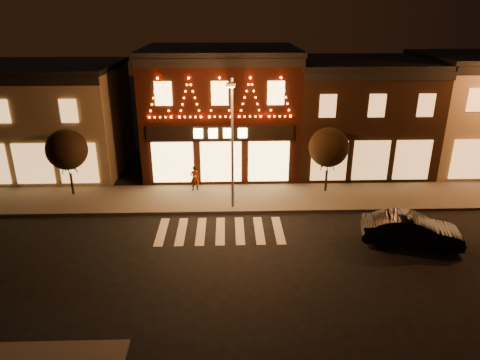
{
  "coord_description": "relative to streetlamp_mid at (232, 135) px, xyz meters",
  "views": [
    {
      "loc": [
        0.39,
        -15.99,
        10.68
      ],
      "look_at": [
        1.01,
        4.0,
        2.81
      ],
      "focal_mm": 32.71,
      "sensor_mm": 36.0,
      "label": 1
    }
  ],
  "objects": [
    {
      "name": "sidewalk_far",
      "position": [
        1.33,
        1.54,
        -4.32
      ],
      "size": [
        44.0,
        4.0,
        0.15
      ],
      "primitive_type": "cube",
      "color": "#47423D",
      "rests_on": "ground"
    },
    {
      "name": "building_pulp",
      "position": [
        -0.67,
        7.52,
        -0.23
      ],
      "size": [
        10.2,
        8.34,
        8.3
      ],
      "color": "black",
      "rests_on": "ground"
    },
    {
      "name": "dark_sedan",
      "position": [
        8.51,
        -4.11,
        -3.64
      ],
      "size": [
        4.88,
        2.58,
        1.53
      ],
      "primitive_type": "imported",
      "rotation": [
        0.0,
        0.0,
        1.35
      ],
      "color": "black",
      "rests_on": "ground"
    },
    {
      "name": "streetlamp_mid",
      "position": [
        0.0,
        0.0,
        0.0
      ],
      "size": [
        0.46,
        1.66,
        7.24
      ],
      "rotation": [
        0.0,
        0.0,
        0.05
      ],
      "color": "#59595E",
      "rests_on": "sidewalk_far"
    },
    {
      "name": "ground",
      "position": [
        -0.67,
        -6.46,
        -4.4
      ],
      "size": [
        120.0,
        120.0,
        0.0
      ],
      "primitive_type": "plane",
      "color": "black",
      "rests_on": "ground"
    },
    {
      "name": "building_right_a",
      "position": [
        8.83,
        7.53,
        -0.64
      ],
      "size": [
        9.2,
        8.28,
        7.5
      ],
      "color": "black",
      "rests_on": "ground"
    },
    {
      "name": "tree_left",
      "position": [
        -9.68,
        2.33,
        -1.44
      ],
      "size": [
        2.4,
        2.4,
        4.01
      ],
      "rotation": [
        0.0,
        0.0,
        0.24
      ],
      "color": "black",
      "rests_on": "sidewalk_far"
    },
    {
      "name": "tree_right",
      "position": [
        5.8,
        2.36,
        -1.46
      ],
      "size": [
        2.39,
        2.39,
        3.99
      ],
      "rotation": [
        0.0,
        0.0,
        -0.18
      ],
      "color": "black",
      "rests_on": "sidewalk_far"
    },
    {
      "name": "building_left",
      "position": [
        -13.67,
        7.53,
        -0.74
      ],
      "size": [
        12.2,
        8.28,
        7.3
      ],
      "color": "#786956",
      "rests_on": "ground"
    },
    {
      "name": "pedestrian",
      "position": [
        -2.3,
        2.71,
        -3.46
      ],
      "size": [
        0.67,
        0.55,
        1.58
      ],
      "primitive_type": "imported",
      "rotation": [
        0.0,
        0.0,
        3.5
      ],
      "color": "gray",
      "rests_on": "sidewalk_far"
    }
  ]
}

